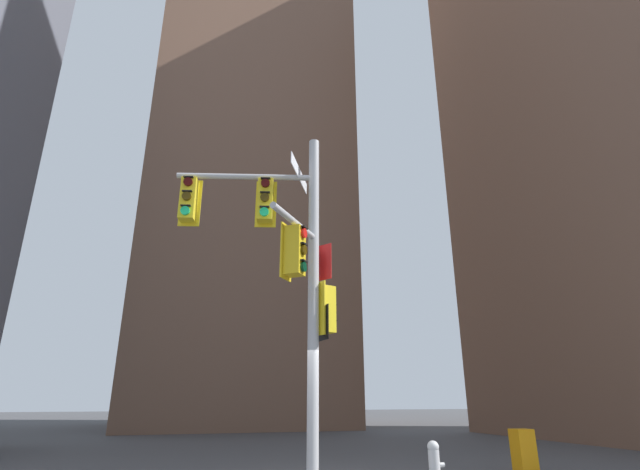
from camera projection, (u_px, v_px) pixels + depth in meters
name	position (u px, v px, depth m)	size (l,w,h in m)	color
building_mid_block	(251.00, 71.00, 36.67)	(12.45, 12.45, 51.41)	brown
signal_pole_assembly	(286.00, 261.00, 10.15)	(3.64, 2.60, 7.38)	#B2B2B5
fire_hydrant	(434.00, 461.00, 9.24)	(0.33, 0.23, 0.78)	silver
newspaper_box	(524.00, 451.00, 10.53)	(0.45, 0.36, 0.91)	orange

